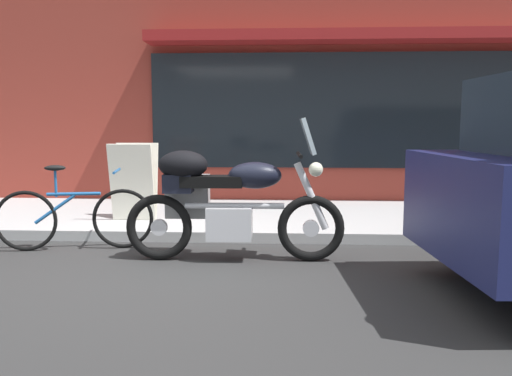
% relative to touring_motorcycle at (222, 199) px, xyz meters
% --- Properties ---
extents(ground_plane, '(80.00, 80.00, 0.00)m').
position_rel_touring_motorcycle_xyz_m(ground_plane, '(-0.46, -0.41, -0.61)').
color(ground_plane, '#2D2D2D').
extents(touring_motorcycle, '(2.16, 0.65, 1.41)m').
position_rel_touring_motorcycle_xyz_m(touring_motorcycle, '(0.00, 0.00, 0.00)').
color(touring_motorcycle, black).
rests_on(touring_motorcycle, ground_plane).
extents(parked_bicycle, '(1.63, 0.50, 0.91)m').
position_rel_touring_motorcycle_xyz_m(parked_bicycle, '(-1.63, 0.33, -0.25)').
color(parked_bicycle, black).
rests_on(parked_bicycle, ground_plane).
extents(sandwich_board_sign, '(0.55, 0.42, 0.98)m').
position_rel_touring_motorcycle_xyz_m(sandwich_board_sign, '(-1.30, 1.46, 0.00)').
color(sandwich_board_sign, silver).
rests_on(sandwich_board_sign, sidewalk_curb).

